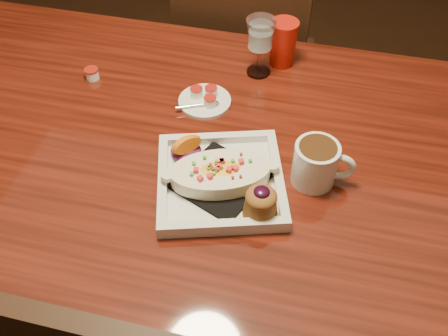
% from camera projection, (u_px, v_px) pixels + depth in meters
% --- Properties ---
extents(floor, '(7.00, 7.00, 0.00)m').
position_uv_depth(floor, '(201.00, 303.00, 1.66)').
color(floor, black).
rests_on(floor, ground).
extents(table, '(1.50, 0.90, 0.75)m').
position_uv_depth(table, '(191.00, 173.00, 1.17)').
color(table, maroon).
rests_on(table, floor).
extents(chair_far, '(0.42, 0.42, 0.93)m').
position_uv_depth(chair_far, '(245.00, 66.00, 1.69)').
color(chair_far, black).
rests_on(chair_far, floor).
extents(plate, '(0.31, 0.31, 0.08)m').
position_uv_depth(plate, '(224.00, 180.00, 0.99)').
color(plate, silver).
rests_on(plate, table).
extents(coffee_mug, '(0.13, 0.09, 0.09)m').
position_uv_depth(coffee_mug, '(317.00, 163.00, 0.99)').
color(coffee_mug, silver).
rests_on(coffee_mug, table).
extents(goblet, '(0.07, 0.07, 0.15)m').
position_uv_depth(goblet, '(260.00, 37.00, 1.19)').
color(goblet, silver).
rests_on(goblet, table).
extents(saucer, '(0.13, 0.13, 0.09)m').
position_uv_depth(saucer, '(204.00, 100.00, 1.18)').
color(saucer, silver).
rests_on(saucer, table).
extents(creamer_loose, '(0.04, 0.04, 0.03)m').
position_uv_depth(creamer_loose, '(92.00, 74.00, 1.24)').
color(creamer_loose, white).
rests_on(creamer_loose, table).
extents(red_tumbler, '(0.07, 0.07, 0.12)m').
position_uv_depth(red_tumbler, '(283.00, 43.00, 1.25)').
color(red_tumbler, red).
rests_on(red_tumbler, table).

